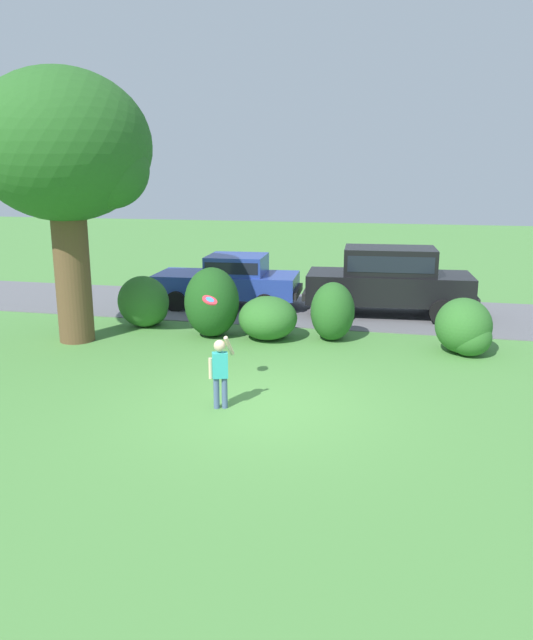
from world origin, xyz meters
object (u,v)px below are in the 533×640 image
at_px(child_thrower, 220,368).
at_px(frisbee, 210,300).
at_px(parked_suv, 389,278).
at_px(parked_sedan, 230,279).
at_px(oak_tree_large, 67,156).

height_order(child_thrower, frisbee, frisbee).
bearing_deg(child_thrower, parked_suv, 72.01).
height_order(parked_suv, frisbee, parked_suv).
bearing_deg(parked_sedan, child_thrower, -74.76).
relative_size(parked_sedan, child_thrower, 3.51).
height_order(oak_tree_large, parked_suv, oak_tree_large).
relative_size(oak_tree_large, parked_suv, 1.29).
distance_m(oak_tree_large, child_thrower, 6.89).
relative_size(parked_sedan, parked_suv, 0.94).
distance_m(parked_sedan, frisbee, 7.33).
bearing_deg(child_thrower, oak_tree_large, 142.81).
height_order(oak_tree_large, frisbee, oak_tree_large).
xyz_separation_m(parked_sedan, frisbee, (1.72, -7.08, 0.86)).
relative_size(parked_sedan, frisbee, 15.68).
distance_m(parked_suv, child_thrower, 8.17).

